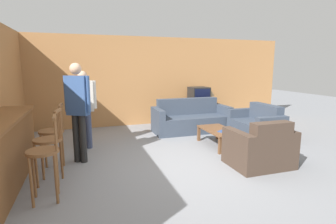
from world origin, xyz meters
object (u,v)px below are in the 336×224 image
Objects in this scene: coffee_table at (219,132)px; loveseat_right at (257,126)px; bar_chair_mid at (49,145)px; couch_far at (191,120)px; tv at (199,96)px; bar_chair_far at (53,136)px; table_lamp at (210,93)px; book_on_table at (223,131)px; person_by_counter at (78,106)px; person_by_window at (84,105)px; armchair_near at (260,149)px; tv_unit at (198,114)px; bar_chair_near at (44,157)px.

loveseat_right is at bearing 11.58° from coffee_table.
couch_far is at bearing 35.17° from bar_chair_mid.
bar_chair_far is at bearing -145.95° from tv.
coffee_table is 2.57m from table_lamp.
loveseat_right is 2.89× the size of table_lamp.
table_lamp reaches higher than loveseat_right.
coffee_table is 2.43m from tv.
book_on_table is at bearing -88.77° from couch_far.
loveseat_right is at bearing 4.42° from person_by_counter.
armchair_near is at bearing -35.07° from person_by_window.
loveseat_right is 5.85× the size of book_on_table.
bar_chair_far is 3.32m from book_on_table.
tv is at bearing 34.05° from bar_chair_far.
person_by_window is (0.53, 1.08, 0.35)m from bar_chair_far.
bar_chair_far is 0.67m from person_by_counter.
tv_unit is (0.63, 0.88, -0.02)m from couch_far.
person_by_window is at bearing -166.01° from couch_far.
bar_chair_far is at bearing -177.94° from book_on_table.
loveseat_right is 4.06m from person_by_window.
loveseat_right reaches higher than tv_unit.
person_by_window reaches higher than book_on_table.
bar_chair_near is at bearing -156.90° from coffee_table.
bar_chair_near is 5.41m from tv_unit.
tv is at bearing 76.18° from coffee_table.
table_lamp is 0.25× the size of person_by_counter.
tv_unit is at bearing 90.00° from tv.
person_by_window reaches higher than bar_chair_near.
couch_far is at bearing 27.79° from person_by_counter.
tv is at bearing -90.00° from tv_unit.
armchair_near is 1.85× the size of tv.
person_by_counter is at bearing -148.36° from table_lamp.
person_by_window reaches higher than armchair_near.
loveseat_right is 1.28m from book_on_table.
tv is (0.00, -0.00, 0.56)m from tv_unit.
table_lamp is (1.02, 0.88, 0.62)m from couch_far.
tv is at bearing 106.13° from loveseat_right.
coffee_table is at bearing 1.51° from person_by_counter.
person_by_counter is at bearing 177.24° from book_on_table.
armchair_near is 1.30m from coffee_table.
tv is (0.57, 2.31, 0.53)m from coffee_table.
bar_chair_far is at bearing -116.20° from person_by_window.
armchair_near is 3.34m from person_by_counter.
couch_far is 4.47× the size of table_lamp.
armchair_near is 3.64m from tv_unit.
person_by_window is at bearing 71.91° from bar_chair_mid.
bar_chair_near is 1.00× the size of bar_chair_mid.
bar_chair_near reaches higher than table_lamp.
person_by_window is (0.53, 1.62, 0.35)m from bar_chair_mid.
bar_chair_far is 4.55m from loveseat_right.
tv_unit is 1.97× the size of tv.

